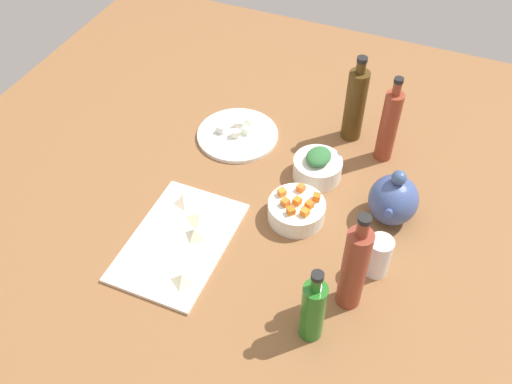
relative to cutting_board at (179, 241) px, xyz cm
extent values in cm
cube|color=brown|center=(-19.14, 12.81, -2.00)|extent=(190.00, 190.00, 3.00)
cube|color=white|center=(0.00, 0.00, 0.00)|extent=(35.38, 23.35, 1.00)
cylinder|color=white|center=(-42.55, -2.91, 0.10)|extent=(24.19, 24.19, 1.20)
cylinder|color=white|center=(-35.72, 24.20, 2.44)|extent=(13.45, 13.45, 5.89)
cylinder|color=white|center=(-19.46, 24.06, 2.16)|extent=(14.76, 14.76, 5.31)
ellipsoid|color=#3E528C|center=(-28.78, 46.38, 5.89)|extent=(13.29, 12.60, 12.78)
sphere|color=#395584|center=(-28.78, 46.38, 13.77)|extent=(3.72, 3.72, 3.72)
cylinder|color=#3E528C|center=(-23.13, 46.38, 7.49)|extent=(5.38, 2.00, 3.93)
cylinder|color=#246D20|center=(10.90, 38.15, 7.89)|extent=(5.25, 5.25, 16.79)
cylinder|color=#246D20|center=(10.90, 38.15, 18.15)|extent=(2.36, 2.36, 3.72)
cylinder|color=black|center=(10.90, 38.15, 20.61)|extent=(2.62, 2.62, 1.20)
cylinder|color=brown|center=(-0.20, 43.44, 11.25)|extent=(5.62, 5.62, 23.50)
cylinder|color=brown|center=(-0.20, 43.44, 25.09)|extent=(2.53, 2.53, 4.19)
cylinder|color=black|center=(-0.20, 43.44, 27.79)|extent=(2.81, 2.81, 1.20)
cylinder|color=brown|center=(-50.72, 39.12, 10.42)|extent=(5.03, 5.03, 21.85)
cylinder|color=brown|center=(-50.72, 39.12, 23.29)|extent=(2.26, 2.26, 3.89)
cylinder|color=black|center=(-50.72, 39.12, 25.83)|extent=(2.52, 2.52, 1.20)
cylinder|color=#483211|center=(-56.00, 28.07, 10.67)|extent=(5.86, 5.86, 22.34)
cylinder|color=#483211|center=(-56.00, 28.07, 23.64)|extent=(2.64, 2.64, 3.60)
cylinder|color=black|center=(-56.00, 28.07, 26.04)|extent=(2.93, 2.93, 1.20)
cylinder|color=white|center=(-10.75, 47.12, 4.95)|extent=(5.98, 5.98, 10.90)
cube|color=orange|center=(-20.52, 19.41, 5.71)|extent=(2.50, 2.50, 1.80)
cube|color=orange|center=(-15.46, 23.74, 5.71)|extent=(2.54, 2.54, 1.80)
cube|color=orange|center=(-22.35, 28.15, 5.71)|extent=(2.02, 2.02, 1.80)
cube|color=orange|center=(-18.90, 24.08, 5.71)|extent=(2.21, 2.21, 1.80)
cube|color=orange|center=(-23.84, 23.37, 5.71)|extent=(2.27, 2.27, 1.80)
cube|color=orange|center=(-17.61, 21.41, 5.71)|extent=(2.31, 2.31, 1.80)
cube|color=orange|center=(-19.35, 27.30, 5.71)|extent=(2.35, 2.35, 1.80)
cube|color=orange|center=(-16.33, 27.10, 5.71)|extent=(2.32, 2.32, 1.80)
ellipsoid|color=#326F39|center=(-35.72, 24.20, 6.87)|extent=(8.94, 7.60, 2.97)
cube|color=silver|center=(-45.19, -3.90, 1.80)|extent=(3.08, 3.08, 2.20)
cube|color=white|center=(-43.61, -0.41, 1.80)|extent=(2.65, 2.65, 2.20)
cube|color=silver|center=(-40.97, -3.04, 1.80)|extent=(2.92, 2.92, 2.20)
cube|color=white|center=(-47.58, -1.00, 1.80)|extent=(2.36, 2.36, 2.20)
cube|color=silver|center=(-41.29, -7.66, 1.80)|extent=(2.31, 2.31, 2.20)
pyramid|color=beige|center=(-2.55, 3.23, 1.99)|extent=(4.26, 4.77, 2.99)
pyramid|color=beige|center=(-11.77, -4.76, 1.61)|extent=(6.09, 5.90, 2.23)
pyramid|color=beige|center=(10.44, 6.66, 1.78)|extent=(5.22, 5.31, 2.56)
pyramid|color=beige|center=(-8.04, 1.98, 1.53)|extent=(6.36, 6.44, 2.05)
camera|label=1|loc=(72.71, 51.09, 109.78)|focal=39.27mm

